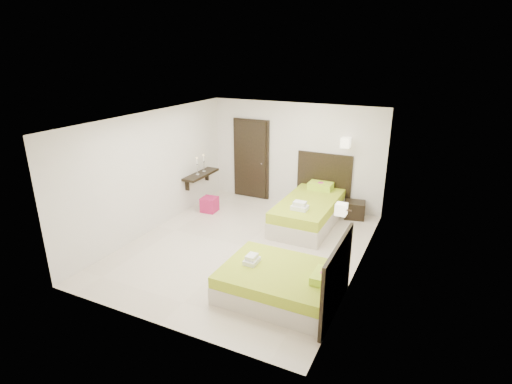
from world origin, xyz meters
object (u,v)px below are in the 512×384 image
at_px(bed_single, 310,209).
at_px(ottoman, 209,204).
at_px(bed_double, 285,282).
at_px(nightstand, 355,210).

relative_size(bed_single, ottoman, 6.30).
bearing_deg(bed_double, ottoman, 139.43).
height_order(nightstand, ottoman, nightstand).
height_order(bed_double, ottoman, bed_double).
bearing_deg(ottoman, nightstand, 19.07).
bearing_deg(bed_single, ottoman, -170.98).
height_order(bed_single, ottoman, bed_single).
distance_m(bed_single, ottoman, 2.50).
relative_size(bed_single, bed_double, 1.22).
relative_size(bed_double, ottoman, 5.15).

